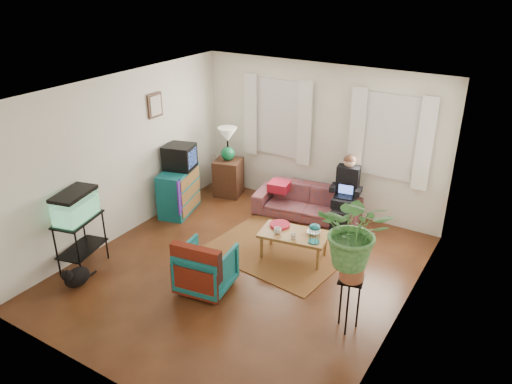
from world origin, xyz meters
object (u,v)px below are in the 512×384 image
Objects in this scene: sofa at (307,197)px; aquarium_stand at (82,244)px; armchair at (206,266)px; coffee_table at (293,245)px; side_table at (229,177)px; dresser at (179,191)px; plant_stand at (349,304)px.

aquarium_stand is (-2.04, -3.19, 0.04)m from sofa.
aquarium_stand is 1.91m from armchair.
coffee_table is at bearing 23.14° from aquarium_stand.
dresser reaches higher than side_table.
dresser is at bearing -107.79° from side_table.
dresser reaches higher than plant_stand.
armchair is at bearing -61.14° from side_table.
aquarium_stand is at bearing -152.58° from coffee_table.
armchair is at bearing -173.48° from plant_stand.
side_table is 0.87× the size of aquarium_stand.
aquarium_stand is 3.10m from coffee_table.
aquarium_stand reaches higher than plant_stand.
sofa is at bearing -103.06° from armchair.
dresser is 1.10× the size of aquarium_stand.
sofa reaches higher than side_table.
armchair is at bearing -125.46° from coffee_table.
dresser is 1.23× the size of plant_stand.
coffee_table is at bearing -32.69° from side_table.
plant_stand is (3.79, 0.76, -0.04)m from aquarium_stand.
dresser is 2.44m from armchair.
aquarium_stand is at bearing -131.67° from sofa.
armchair is 0.70× the size of coffee_table.
dresser is 2.16m from aquarium_stand.
sofa reaches higher than armchair.
sofa is at bearing -0.86° from side_table.
sofa is 2.61× the size of side_table.
dresser reaches higher than armchair.
armchair reaches higher than coffee_table.
sofa is 2.06× the size of dresser.
coffee_table is at bearing -124.51° from armchair.
side_table is (-1.69, 0.03, -0.01)m from sofa.
armchair is (-0.21, -2.66, -0.01)m from sofa.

